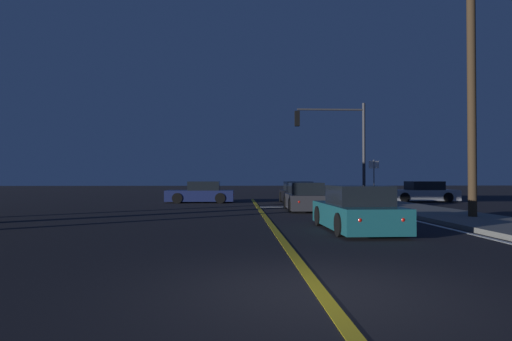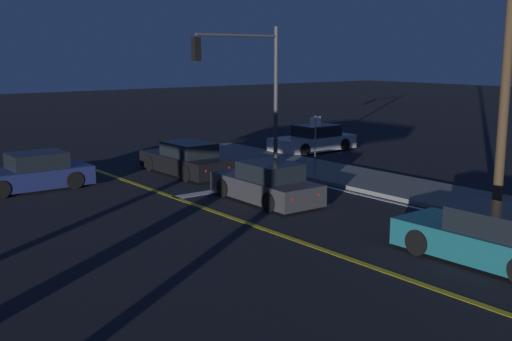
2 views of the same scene
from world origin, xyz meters
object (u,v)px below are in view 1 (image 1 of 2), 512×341
at_px(car_side_waiting_navy, 201,193).
at_px(car_mid_block_teal, 357,211).
at_px(car_lead_oncoming_black, 297,194).
at_px(traffic_signal_near_right, 339,136).
at_px(car_following_oncoming_silver, 421,193).
at_px(car_far_approaching_charcoal, 305,198).
at_px(street_sign_corner, 374,176).
at_px(utility_pole_right, 472,84).

xyz_separation_m(car_side_waiting_navy, car_mid_block_teal, (5.81, -14.83, 0.00)).
height_order(car_lead_oncoming_black, traffic_signal_near_right, traffic_signal_near_right).
height_order(car_lead_oncoming_black, car_following_oncoming_silver, same).
relative_size(car_far_approaching_charcoal, car_mid_block_teal, 0.96).
bearing_deg(street_sign_corner, traffic_signal_near_right, 112.78).
xyz_separation_m(car_lead_oncoming_black, utility_pole_right, (4.92, -11.04, 4.45)).
distance_m(car_far_approaching_charcoal, utility_pole_right, 8.72).
bearing_deg(street_sign_corner, car_mid_block_teal, -110.53).
xyz_separation_m(car_lead_oncoming_black, car_following_oncoming_silver, (8.31, 1.19, 0.00)).
xyz_separation_m(car_following_oncoming_silver, utility_pole_right, (-3.39, -12.24, 4.45)).
relative_size(car_following_oncoming_silver, utility_pole_right, 0.47).
bearing_deg(car_mid_block_teal, car_lead_oncoming_black, 88.17).
relative_size(car_far_approaching_charcoal, car_following_oncoming_silver, 0.92).
xyz_separation_m(car_side_waiting_navy, utility_pole_right, (10.92, -11.99, 4.45)).
relative_size(car_lead_oncoming_black, car_following_oncoming_silver, 1.02).
xyz_separation_m(car_far_approaching_charcoal, traffic_signal_near_right, (2.78, 4.63, 3.45)).
bearing_deg(car_following_oncoming_silver, car_lead_oncoming_black, 97.38).
xyz_separation_m(car_far_approaching_charcoal, utility_pole_right, (5.36, -5.24, 4.45)).
distance_m(car_lead_oncoming_black, street_sign_corner, 5.42).
relative_size(car_following_oncoming_silver, car_mid_block_teal, 1.04).
relative_size(traffic_signal_near_right, street_sign_corner, 2.39).
distance_m(car_mid_block_teal, street_sign_corner, 10.65).
bearing_deg(car_mid_block_teal, car_far_approaching_charcoal, 90.71).
bearing_deg(car_mid_block_teal, traffic_signal_near_right, 77.69).
xyz_separation_m(traffic_signal_near_right, street_sign_corner, (1.18, -2.80, -2.34)).
relative_size(utility_pole_right, street_sign_corner, 3.87).
distance_m(traffic_signal_near_right, street_sign_corner, 3.84).
relative_size(car_lead_oncoming_black, utility_pole_right, 0.48).
bearing_deg(car_lead_oncoming_black, traffic_signal_near_right, -27.18).
height_order(car_following_oncoming_silver, street_sign_corner, street_sign_corner).
bearing_deg(car_far_approaching_charcoal, car_side_waiting_navy, 131.03).
bearing_deg(car_far_approaching_charcoal, car_mid_block_teal, -86.74).
bearing_deg(traffic_signal_near_right, car_lead_oncoming_black, -26.55).
height_order(car_following_oncoming_silver, utility_pole_right, utility_pole_right).
relative_size(car_side_waiting_navy, car_lead_oncoming_black, 0.91).
xyz_separation_m(car_far_approaching_charcoal, car_following_oncoming_silver, (8.75, 7.00, 0.00)).
height_order(car_following_oncoming_silver, car_mid_block_teal, same).
height_order(car_far_approaching_charcoal, car_following_oncoming_silver, same).
bearing_deg(utility_pole_right, car_following_oncoming_silver, 74.52).
xyz_separation_m(car_side_waiting_navy, traffic_signal_near_right, (8.34, -2.11, 3.45)).
xyz_separation_m(car_side_waiting_navy, street_sign_corner, (9.52, -4.91, 1.11)).
bearing_deg(car_side_waiting_navy, car_following_oncoming_silver, -88.22).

